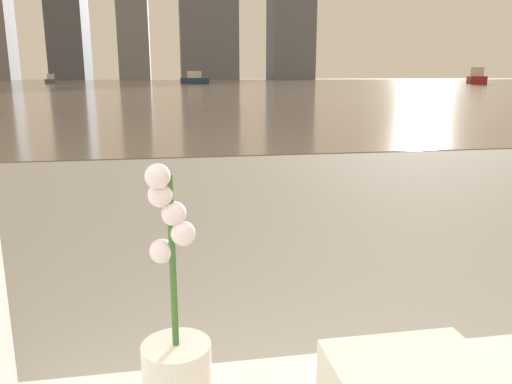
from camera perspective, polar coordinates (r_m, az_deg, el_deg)
The scene contains 6 objects.
potted_orchid at distance 0.96m, azimuth -9.21°, elevation -16.40°, with size 0.13×0.13×0.44m.
harbor_water at distance 61.97m, azimuth -9.76°, elevation 12.03°, with size 180.00×110.00×0.01m.
harbor_boat_0 at distance 72.77m, azimuth -22.39°, elevation 11.74°, with size 1.40×3.35×1.22m.
harbor_boat_3 at distance 69.67m, azimuth 23.90°, elevation 11.82°, with size 4.12×5.67×2.03m.
harbor_boat_4 at distance 64.66m, azimuth -7.05°, elevation 12.66°, with size 3.45×4.35×1.58m.
skyline_tower_5 at distance 122.59m, azimuth 4.03°, elevation 21.08°, with size 9.59×10.09×35.78m.
Camera 1 is at (-0.45, 0.04, 1.13)m, focal length 35.00 mm.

